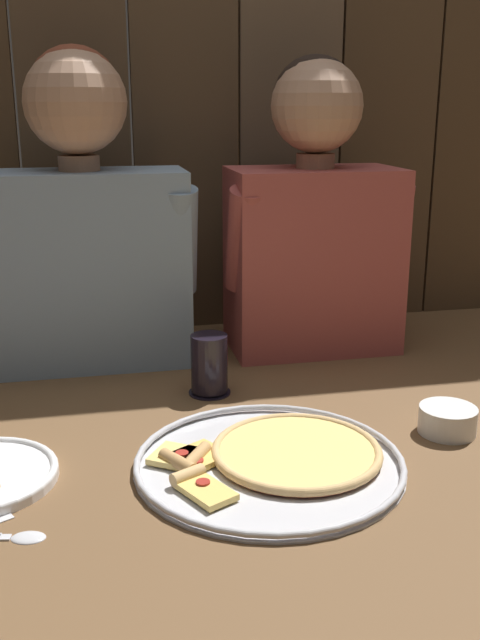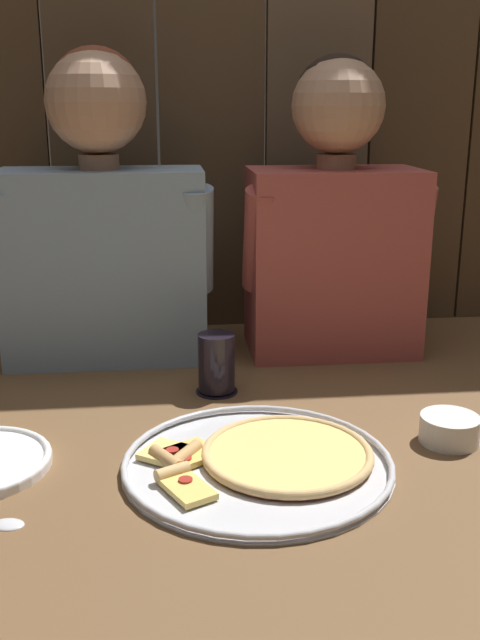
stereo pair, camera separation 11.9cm
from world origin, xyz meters
The scene contains 7 objects.
ground_plane centered at (0.00, 0.00, 0.00)m, with size 3.20×3.20×0.00m, color brown.
pizza_tray centered at (0.02, -0.06, 0.01)m, with size 0.40×0.40×0.03m.
drinking_glass centered at (-0.03, 0.23, 0.06)m, with size 0.08×0.08×0.11m.
dipping_bowl centered at (0.33, -0.02, 0.03)m, with size 0.09×0.09×0.04m.
diner_left centered at (-0.24, 0.46, 0.30)m, with size 0.45×0.21×0.63m.
diner_right centered at (0.24, 0.46, 0.29)m, with size 0.39×0.21×0.62m.
wooden_backdrop_wall centered at (0.00, 0.68, 0.67)m, with size 2.19×0.03×1.34m.
Camera 2 is at (-0.12, -1.04, 0.52)m, focal length 40.88 mm.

